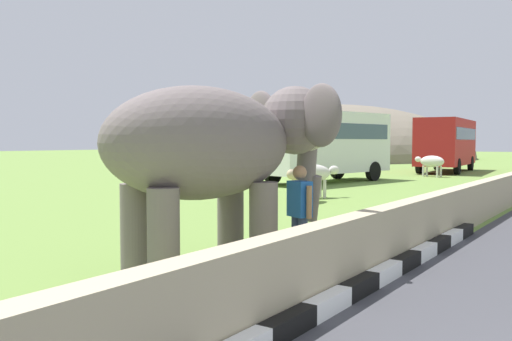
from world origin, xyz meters
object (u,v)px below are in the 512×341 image
object	(u,v)px
cow_mid	(312,174)
bus_white	(325,141)
bus_red	(447,141)
cow_near	(303,177)
person_handler	(300,210)
elephant	(221,147)
cow_far	(431,162)

from	to	relation	value
cow_mid	bus_white	bearing A→B (deg)	24.21
bus_red	cow_near	world-z (taller)	bus_red
person_handler	bus_white	bearing A→B (deg)	26.24
person_handler	cow_mid	size ratio (longest dim) A/B	0.92
bus_white	elephant	bearing A→B (deg)	-157.28
cow_far	bus_red	bearing A→B (deg)	7.27
elephant	cow_mid	xyz separation A→B (m)	(10.61, 4.22, -1.09)
elephant	cow_mid	world-z (taller)	elephant
bus_red	cow_mid	xyz separation A→B (m)	(-19.89, -0.75, -1.21)
bus_white	cow_near	size ratio (longest dim) A/B	4.37
elephant	cow_mid	distance (m)	11.47
cow_near	cow_far	xyz separation A→B (m)	(15.68, 0.49, 0.00)
elephant	bus_red	distance (m)	30.90
bus_red	cow_near	distance (m)	21.44
cow_near	cow_mid	size ratio (longest dim) A/B	1.06
cow_mid	cow_far	xyz separation A→B (m)	(14.20, 0.03, 0.00)
elephant	person_handler	bearing A→B (deg)	-35.18
bus_white	person_handler	bearing A→B (deg)	-153.76
bus_red	cow_mid	distance (m)	19.94
elephant	cow_mid	bearing A→B (deg)	21.72
bus_red	cow_far	size ratio (longest dim) A/B	4.52
bus_white	cow_mid	size ratio (longest dim) A/B	4.63
person_handler	elephant	bearing A→B (deg)	144.82
bus_white	cow_mid	world-z (taller)	bus_white
bus_white	bus_red	distance (m)	13.09
bus_red	cow_mid	world-z (taller)	bus_red
person_handler	bus_red	size ratio (longest dim) A/B	0.19
elephant	bus_white	size ratio (longest dim) A/B	0.49
cow_mid	cow_far	size ratio (longest dim) A/B	0.93
elephant	cow_far	world-z (taller)	elephant
bus_white	cow_far	size ratio (longest dim) A/B	4.32
person_handler	cow_near	distance (m)	9.23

